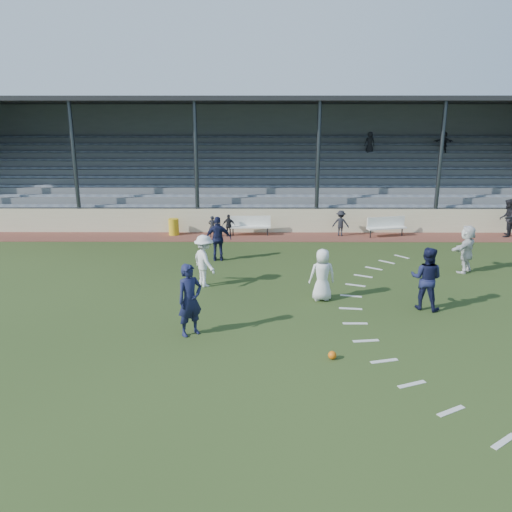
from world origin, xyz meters
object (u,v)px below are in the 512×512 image
at_px(player_white_lead, 322,275).
at_px(player_navy_lead, 190,300).
at_px(bench_right, 386,225).
at_px(football, 332,355).
at_px(trash_bin, 174,227).
at_px(bench_left, 250,224).
at_px(official, 507,218).

xyz_separation_m(player_white_lead, player_navy_lead, (-3.86, -2.66, 0.15)).
height_order(bench_right, football, bench_right).
xyz_separation_m(bench_right, trash_bin, (-10.44, 0.23, -0.16)).
relative_size(bench_left, player_white_lead, 1.19).
height_order(bench_left, official, official).
bearing_deg(bench_right, player_white_lead, -130.09).
height_order(player_white_lead, official, official).
bearing_deg(football, official, 51.25).
height_order(player_white_lead, player_navy_lead, player_navy_lead).
bearing_deg(trash_bin, bench_left, -0.53).
height_order(player_navy_lead, official, player_navy_lead).
distance_m(bench_left, player_navy_lead, 11.69).
distance_m(football, player_navy_lead, 4.00).
relative_size(bench_left, trash_bin, 2.49).
bearing_deg(player_navy_lead, bench_right, 16.24).
xyz_separation_m(football, player_white_lead, (0.23, 4.07, 0.74)).
relative_size(football, player_navy_lead, 0.10).
distance_m(trash_bin, player_navy_lead, 11.88).
height_order(trash_bin, player_navy_lead, player_navy_lead).
distance_m(trash_bin, player_white_lead, 10.93).
height_order(bench_left, trash_bin, bench_left).
bearing_deg(trash_bin, bench_right, -1.29).
height_order(football, official, official).
bearing_deg(player_white_lead, player_navy_lead, 27.93).
bearing_deg(player_white_lead, official, -145.64).
distance_m(bench_right, player_white_lead, 9.70).
bearing_deg(bench_left, bench_right, -4.03).
relative_size(bench_right, player_navy_lead, 1.02).
bearing_deg(football, bench_left, 99.63).
xyz_separation_m(trash_bin, player_navy_lead, (2.37, -11.63, 0.57)).
bearing_deg(player_navy_lead, trash_bin, 63.05).
xyz_separation_m(bench_left, official, (12.48, -0.21, 0.35)).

